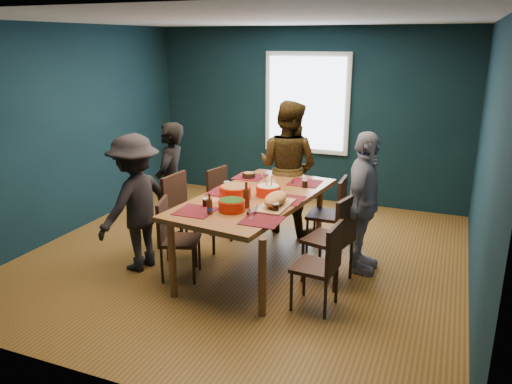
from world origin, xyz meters
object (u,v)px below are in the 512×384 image
at_px(chair_right_mid, 336,233).
at_px(bowl_salad, 235,192).
at_px(person_right, 363,203).
at_px(person_near_left, 136,203).
at_px(chair_right_far, 333,209).
at_px(chair_left_near, 172,233).
at_px(bowl_herbs, 232,205).
at_px(chair_left_mid, 183,210).
at_px(chair_left_far, 223,196).
at_px(bowl_dumpling, 268,190).
at_px(person_back, 288,167).
at_px(dining_table, 255,203).
at_px(chair_right_near, 324,261).
at_px(cutting_board, 275,200).
at_px(person_far_left, 171,184).

bearing_deg(chair_right_mid, bowl_salad, -163.27).
relative_size(person_right, person_near_left, 1.03).
bearing_deg(person_right, chair_right_far, 45.73).
height_order(chair_left_near, bowl_herbs, bowl_herbs).
bearing_deg(chair_left_mid, chair_left_far, 87.24).
height_order(person_right, bowl_dumpling, person_right).
bearing_deg(chair_right_far, chair_right_mid, -75.60).
bearing_deg(bowl_salad, bowl_dumpling, 39.15).
bearing_deg(person_back, chair_right_mid, 137.00).
distance_m(dining_table, chair_right_near, 1.21).
height_order(chair_right_mid, bowl_salad, chair_right_mid).
bearing_deg(chair_left_mid, person_right, 16.44).
distance_m(chair_left_near, bowl_salad, 0.81).
height_order(chair_left_near, person_near_left, person_near_left).
relative_size(chair_right_far, chair_right_mid, 0.94).
xyz_separation_m(chair_left_near, cutting_board, (1.05, 0.35, 0.39)).
bearing_deg(person_far_left, dining_table, 68.09).
xyz_separation_m(chair_right_near, bowl_herbs, (-1.00, 0.13, 0.39)).
xyz_separation_m(chair_right_mid, person_right, (0.18, 0.42, 0.22)).
distance_m(chair_left_far, person_right, 1.97).
height_order(chair_right_mid, cutting_board, cutting_board).
relative_size(chair_right_mid, cutting_board, 1.44).
bearing_deg(bowl_herbs, chair_left_mid, 152.05).
bearing_deg(chair_right_mid, chair_left_far, 167.26).
height_order(person_far_left, bowl_salad, person_far_left).
distance_m(dining_table, chair_right_mid, 0.98).
xyz_separation_m(chair_right_near, bowl_salad, (-1.14, 0.52, 0.40)).
bearing_deg(person_right, chair_right_near, 171.43).
bearing_deg(bowl_salad, person_far_left, 158.14).
bearing_deg(bowl_herbs, person_back, 89.61).
bearing_deg(chair_right_far, chair_right_near, -81.14).
bearing_deg(chair_left_near, dining_table, 22.47).
height_order(person_near_left, bowl_herbs, person_near_left).
bearing_deg(dining_table, chair_right_near, -27.90).
relative_size(person_far_left, bowl_herbs, 5.63).
height_order(chair_right_near, bowl_dumpling, bowl_dumpling).
distance_m(person_back, cutting_board, 1.50).
height_order(chair_left_mid, person_back, person_back).
bearing_deg(cutting_board, chair_right_far, 69.89).
height_order(chair_right_far, bowl_herbs, bowl_herbs).
distance_m(bowl_salad, bowl_herbs, 0.41).
bearing_deg(person_right, person_far_left, 92.02).
distance_m(chair_left_mid, person_far_left, 0.56).
bearing_deg(chair_left_mid, chair_right_mid, 4.71).
bearing_deg(person_back, cutting_board, 113.74).
relative_size(person_right, cutting_board, 2.33).
height_order(person_back, bowl_dumpling, person_back).
distance_m(chair_left_mid, bowl_herbs, 1.00).
bearing_deg(bowl_herbs, chair_left_far, 119.28).
height_order(chair_left_near, cutting_board, cutting_board).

